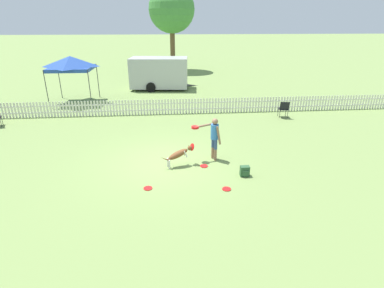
{
  "coord_description": "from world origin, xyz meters",
  "views": [
    {
      "loc": [
        0.07,
        -9.73,
        4.66
      ],
      "look_at": [
        0.95,
        -0.17,
        0.74
      ],
      "focal_mm": 28.0,
      "sensor_mm": 36.0,
      "label": 1
    }
  ],
  "objects": [
    {
      "name": "frisbee_near_dog",
      "position": [
        1.83,
        -2.05,
        0.01
      ],
      "size": [
        0.26,
        0.26,
        0.02
      ],
      "color": "red",
      "rests_on": "ground_plane"
    },
    {
      "name": "handler_person",
      "position": [
        1.74,
        0.11,
        0.97
      ],
      "size": [
        1.05,
        0.44,
        1.56
      ],
      "rotation": [
        0.0,
        0.0,
        -4.38
      ],
      "color": "#8C664C",
      "rests_on": "ground_plane"
    },
    {
      "name": "frisbee_midfield",
      "position": [
        1.35,
        -0.45,
        0.01
      ],
      "size": [
        0.26,
        0.26,
        0.02
      ],
      "color": "red",
      "rests_on": "ground_plane"
    },
    {
      "name": "folding_chair_center",
      "position": [
        6.22,
        4.86,
        0.53
      ],
      "size": [
        0.54,
        0.56,
        0.88
      ],
      "rotation": [
        0.0,
        0.0,
        3.0
      ],
      "color": "#333338",
      "rests_on": "ground_plane"
    },
    {
      "name": "backpack_on_grass",
      "position": [
        2.58,
        -1.26,
        0.17
      ],
      "size": [
        0.29,
        0.23,
        0.34
      ],
      "color": "#2D5633",
      "rests_on": "ground_plane"
    },
    {
      "name": "canopy_tent_main",
      "position": [
        -5.46,
        9.23,
        2.38
      ],
      "size": [
        2.47,
        2.47,
        2.8
      ],
      "color": "#333338",
      "rests_on": "ground_plane"
    },
    {
      "name": "leaping_dog",
      "position": [
        0.5,
        -0.32,
        0.46
      ],
      "size": [
        1.23,
        0.55,
        0.76
      ],
      "rotation": [
        0.0,
        0.0,
        -1.24
      ],
      "color": "brown",
      "rests_on": "ground_plane"
    },
    {
      "name": "tree_left_grove",
      "position": [
        1.04,
        21.93,
        5.77
      ],
      "size": [
        4.45,
        4.45,
        8.04
      ],
      "color": "brown",
      "rests_on": "ground_plane"
    },
    {
      "name": "frisbee_near_handler",
      "position": [
        -0.53,
        -1.79,
        0.01
      ],
      "size": [
        0.26,
        0.26,
        0.02
      ],
      "color": "red",
      "rests_on": "ground_plane"
    },
    {
      "name": "ground_plane",
      "position": [
        0.0,
        0.0,
        0.0
      ],
      "size": [
        240.0,
        240.0,
        0.0
      ],
      "primitive_type": "plane",
      "color": "olive"
    },
    {
      "name": "equipment_trailer",
      "position": [
        -0.27,
        12.84,
        1.2
      ],
      "size": [
        5.01,
        2.64,
        2.27
      ],
      "rotation": [
        0.0,
        0.0,
        -0.1
      ],
      "color": "#B7B7B7",
      "rests_on": "ground_plane"
    },
    {
      "name": "picket_fence",
      "position": [
        -0.0,
        6.08,
        0.41
      ],
      "size": [
        27.52,
        0.04,
        0.82
      ],
      "color": "silver",
      "rests_on": "ground_plane"
    }
  ]
}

